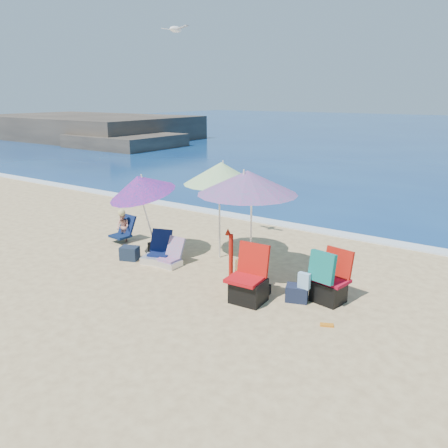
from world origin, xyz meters
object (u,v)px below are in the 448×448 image
Objects in this scene: person_left at (123,227)px; person_center at (252,269)px; camp_chair_right at (328,283)px; seagull at (175,29)px; chair_rainbow at (171,259)px; umbrella_blue at (140,185)px; umbrella_striped at (221,173)px; umbrella_turquoise at (248,182)px; furled_umbrella at (230,254)px; chair_navy at (157,254)px; camp_chair_left at (249,285)px.

person_center is at bearing -9.48° from person_left.
seagull reaches higher than camp_chair_right.
seagull reaches higher than chair_rainbow.
umbrella_blue is 2.41× the size of person_left.
umbrella_striped is at bearing 11.10° from seagull.
umbrella_turquoise is 1.13× the size of umbrella_striped.
furled_umbrella reaches higher than chair_navy.
seagull reaches higher than umbrella_blue.
person_left is (-5.77, 0.41, 0.03)m from camp_chair_right.
camp_chair_right is at bearing 9.13° from furled_umbrella.
furled_umbrella is 1.88× the size of chair_rainbow.
furled_umbrella is 3.90m from person_left.
seagull reaches higher than person_left.
umbrella_striped is at bearing 136.79° from camp_chair_left.
camp_chair_left is at bearing -33.54° from furled_umbrella.
camp_chair_left is (1.79, -1.68, -1.67)m from umbrella_striped.
umbrella_striped is at bearing 45.75° from chair_navy.
umbrella_striped is at bearing 61.59° from chair_rainbow.
umbrella_striped reaches higher than chair_navy.
umbrella_blue is 1.80m from chair_rainbow.
camp_chair_left is (3.29, -0.64, -1.40)m from umbrella_blue.
umbrella_striped is at bearing 131.45° from furled_umbrella.
chair_navy is at bearing 177.30° from person_center.
chair_navy is at bearing -4.02° from umbrella_blue.
umbrella_blue is at bearing -24.17° from person_left.
chair_navy is (0.46, -0.03, -1.53)m from umbrella_blue.
camp_chair_right is 5.78m from person_left.
person_left is 1.15× the size of seagull.
umbrella_striped is 2.97m from camp_chair_left.
seagull reaches higher than furled_umbrella.
umbrella_striped is at bearing 142.46° from person_center.
camp_chair_right reaches higher than chair_rainbow.
chair_rainbow is 0.68× the size of person_center.
chair_rainbow is (0.91, -0.06, -1.56)m from umbrella_blue.
person_left reaches higher than chair_navy.
person_center is 4.39m from person_left.
seagull is (0.45, 0.84, 3.32)m from umbrella_blue.
furled_umbrella is at bearing -104.20° from umbrella_turquoise.
umbrella_turquoise is 1.69m from person_center.
umbrella_striped is 3.01× the size of seagull.
camp_chair_left is 5.70m from seagull.
camp_chair_left is 0.55m from person_center.
person_left reaches higher than chair_rainbow.
umbrella_blue is 1.91m from person_left.
seagull is (-2.21, 0.55, 3.02)m from umbrella_turquoise.
furled_umbrella is 1.52× the size of seagull.
umbrella_striped is 2.62× the size of person_left.
umbrella_striped reaches higher than chair_rainbow.
umbrella_blue is 1.60m from chair_navy.
camp_chair_left is 1.22× the size of person_left.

